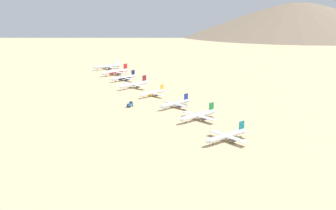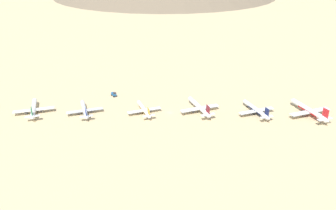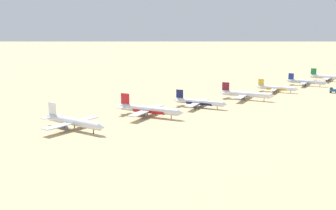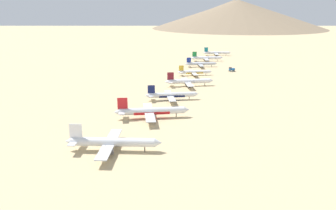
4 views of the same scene
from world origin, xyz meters
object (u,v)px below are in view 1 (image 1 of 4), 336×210
object	(u,v)px
parked_jet_2	(124,78)
parked_jet_3	(134,84)
parked_jet_0	(108,66)
service_truck	(130,104)
parked_jet_1	(115,72)
parked_jet_5	(175,104)
parked_jet_7	(227,136)
parked_jet_4	(153,93)
parked_jet_6	(198,115)

from	to	relation	value
parked_jet_2	parked_jet_3	distance (m)	40.95
parked_jet_0	service_truck	bearing A→B (deg)	69.95
parked_jet_1	parked_jet_5	size ratio (longest dim) A/B	1.25
parked_jet_7	service_truck	bearing A→B (deg)	-85.39
parked_jet_0	parked_jet_2	bearing A→B (deg)	76.87
parked_jet_0	parked_jet_2	world-z (taller)	parked_jet_0
parked_jet_3	parked_jet_7	bearing A→B (deg)	79.69
parked_jet_4	parked_jet_7	world-z (taller)	parked_jet_7
parked_jet_5	service_truck	world-z (taller)	parked_jet_5
parked_jet_1	parked_jet_6	world-z (taller)	parked_jet_1
parked_jet_0	parked_jet_3	world-z (taller)	parked_jet_0
parked_jet_4	parked_jet_1	bearing A→B (deg)	-100.65
parked_jet_5	parked_jet_2	bearing A→B (deg)	-99.17
parked_jet_0	parked_jet_2	distance (m)	82.38
parked_jet_0	parked_jet_6	bearing A→B (deg)	79.35
parked_jet_0	service_truck	distance (m)	193.27
parked_jet_3	parked_jet_0	bearing A→B (deg)	-103.41
parked_jet_1	parked_jet_7	size ratio (longest dim) A/B	1.19
parked_jet_3	service_truck	bearing A→B (deg)	58.54
parked_jet_1	service_truck	world-z (taller)	parked_jet_1
parked_jet_2	parked_jet_5	distance (m)	124.41
parked_jet_4	parked_jet_5	world-z (taller)	parked_jet_5
parked_jet_4	parked_jet_5	distance (m)	43.14
parked_jet_2	parked_jet_7	world-z (taller)	parked_jet_2
parked_jet_5	parked_jet_6	bearing A→B (deg)	79.90
parked_jet_2	service_truck	world-z (taller)	parked_jet_2
parked_jet_2	parked_jet_5	world-z (taller)	parked_jet_2
parked_jet_3	parked_jet_7	world-z (taller)	parked_jet_3
parked_jet_0	parked_jet_5	world-z (taller)	parked_jet_0
parked_jet_0	parked_jet_3	bearing A→B (deg)	76.59
parked_jet_1	parked_jet_6	distance (m)	199.16
parked_jet_2	service_truck	bearing A→B (deg)	64.85
service_truck	parked_jet_3	bearing A→B (deg)	-121.46
parked_jet_1	service_truck	xyz separation A→B (m)	(55.71, 138.10, -1.79)
parked_jet_7	parked_jet_6	bearing A→B (deg)	-107.01
parked_jet_1	parked_jet_2	distance (m)	37.68
parked_jet_3	parked_jet_6	distance (m)	120.75
parked_jet_6	service_truck	bearing A→B (deg)	-69.92
parked_jet_0	parked_jet_4	distance (m)	163.60
parked_jet_3	parked_jet_5	xyz separation A→B (m)	(9.94, 83.08, -0.47)
parked_jet_0	parked_jet_6	distance (m)	243.79
parked_jet_3	parked_jet_1	bearing A→B (deg)	-103.26
parked_jet_4	parked_jet_6	size ratio (longest dim) A/B	0.86
parked_jet_0	parked_jet_2	xyz separation A→B (m)	(18.71, 80.23, -0.59)
parked_jet_2	parked_jet_4	distance (m)	81.29
parked_jet_6	parked_jet_0	bearing A→B (deg)	-100.65
parked_jet_4	parked_jet_5	xyz separation A→B (m)	(5.98, 42.72, 0.17)
parked_jet_3	parked_jet_2	bearing A→B (deg)	-103.97
parked_jet_1	parked_jet_7	xyz separation A→B (m)	(47.58, 238.95, -0.59)
parked_jet_7	service_truck	size ratio (longest dim) A/B	5.93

